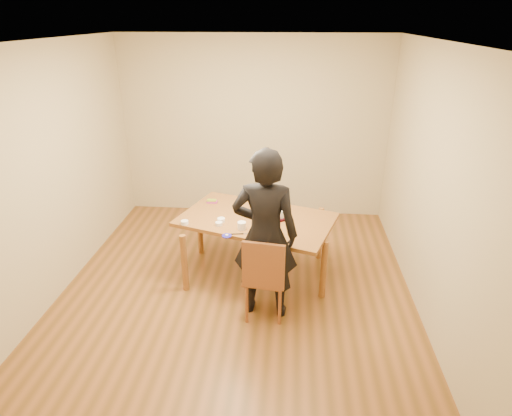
# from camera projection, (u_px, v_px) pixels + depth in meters

# --- Properties ---
(room_shell) EXTENTS (4.00, 4.50, 2.70)m
(room_shell) POSITION_uv_depth(u_px,v_px,m) (238.00, 171.00, 4.71)
(room_shell) COLOR brown
(room_shell) RESTS_ON ground
(dining_table) EXTENTS (1.97, 1.52, 0.04)m
(dining_table) POSITION_uv_depth(u_px,v_px,m) (256.00, 219.00, 5.01)
(dining_table) COLOR brown
(dining_table) RESTS_ON floor
(dining_chair) EXTENTS (0.44, 0.44, 0.04)m
(dining_chair) POSITION_uv_depth(u_px,v_px,m) (264.00, 277.00, 4.41)
(dining_chair) COLOR brown
(dining_chair) RESTS_ON floor
(cake_plate) EXTENTS (0.29, 0.29, 0.02)m
(cake_plate) POSITION_uv_depth(u_px,v_px,m) (277.00, 216.00, 5.02)
(cake_plate) COLOR #D40E3F
(cake_plate) RESTS_ON dining_table
(cake) EXTENTS (0.22, 0.22, 0.07)m
(cake) POSITION_uv_depth(u_px,v_px,m) (277.00, 212.00, 5.00)
(cake) COLOR white
(cake) RESTS_ON cake_plate
(frosting_dome) EXTENTS (0.22, 0.22, 0.03)m
(frosting_dome) POSITION_uv_depth(u_px,v_px,m) (277.00, 209.00, 4.98)
(frosting_dome) COLOR white
(frosting_dome) RESTS_ON cake
(frosting_tub) EXTENTS (0.09, 0.09, 0.08)m
(frosting_tub) POSITION_uv_depth(u_px,v_px,m) (242.00, 226.00, 4.72)
(frosting_tub) COLOR white
(frosting_tub) RESTS_ON dining_table
(frosting_lid) EXTENTS (0.11, 0.11, 0.01)m
(frosting_lid) POSITION_uv_depth(u_px,v_px,m) (227.00, 236.00, 4.58)
(frosting_lid) COLOR #1E189D
(frosting_lid) RESTS_ON dining_table
(frosting_dollop) EXTENTS (0.04, 0.04, 0.02)m
(frosting_dollop) POSITION_uv_depth(u_px,v_px,m) (227.00, 235.00, 4.58)
(frosting_dollop) COLOR white
(frosting_dollop) RESTS_ON frosting_lid
(ramekin_green) EXTENTS (0.08, 0.08, 0.04)m
(ramekin_green) POSITION_uv_depth(u_px,v_px,m) (219.00, 224.00, 4.82)
(ramekin_green) COLOR white
(ramekin_green) RESTS_ON dining_table
(ramekin_yellow) EXTENTS (0.09, 0.09, 0.04)m
(ramekin_yellow) POSITION_uv_depth(u_px,v_px,m) (221.00, 220.00, 4.90)
(ramekin_yellow) COLOR white
(ramekin_yellow) RESTS_ON dining_table
(ramekin_multi) EXTENTS (0.09, 0.09, 0.04)m
(ramekin_multi) POSITION_uv_depth(u_px,v_px,m) (185.00, 222.00, 4.84)
(ramekin_multi) COLOR white
(ramekin_multi) RESTS_ON dining_table
(candy_box_pink) EXTENTS (0.13, 0.07, 0.02)m
(candy_box_pink) POSITION_uv_depth(u_px,v_px,m) (212.00, 202.00, 5.40)
(candy_box_pink) COLOR #CE306C
(candy_box_pink) RESTS_ON dining_table
(candy_box_green) EXTENTS (0.12, 0.06, 0.02)m
(candy_box_green) POSITION_uv_depth(u_px,v_px,m) (212.00, 200.00, 5.40)
(candy_box_green) COLOR #31931B
(candy_box_green) RESTS_ON candy_box_pink
(spatula) EXTENTS (0.14, 0.03, 0.01)m
(spatula) POSITION_uv_depth(u_px,v_px,m) (237.00, 234.00, 4.62)
(spatula) COLOR black
(spatula) RESTS_ON dining_table
(person) EXTENTS (0.69, 0.48, 1.82)m
(person) POSITION_uv_depth(u_px,v_px,m) (265.00, 235.00, 4.26)
(person) COLOR black
(person) RESTS_ON floor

